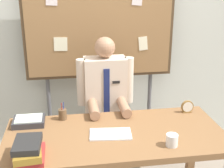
# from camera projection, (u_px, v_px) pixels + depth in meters

# --- Properties ---
(back_wall) EXTENTS (6.40, 0.08, 2.70)m
(back_wall) POSITION_uv_depth(u_px,v_px,m) (98.00, 31.00, 3.42)
(back_wall) COLOR silver
(back_wall) RESTS_ON ground_plane
(desk) EXTENTS (1.76, 0.81, 0.75)m
(desk) POSITION_uv_depth(u_px,v_px,m) (116.00, 142.00, 2.49)
(desk) COLOR brown
(desk) RESTS_ON ground_plane
(person) EXTENTS (0.55, 0.56, 1.40)m
(person) POSITION_uv_depth(u_px,v_px,m) (105.00, 111.00, 3.08)
(person) COLOR #2D2D33
(person) RESTS_ON ground_plane
(bulletin_board) EXTENTS (1.58, 0.09, 2.07)m
(bulletin_board) POSITION_uv_depth(u_px,v_px,m) (100.00, 24.00, 3.19)
(bulletin_board) COLOR #4C3823
(bulletin_board) RESTS_ON ground_plane
(book_stack) EXTENTS (0.22, 0.31, 0.13)m
(book_stack) POSITION_uv_depth(u_px,v_px,m) (29.00, 150.00, 2.11)
(book_stack) COLOR #B22D2D
(book_stack) RESTS_ON desk
(open_notebook) EXTENTS (0.35, 0.22, 0.01)m
(open_notebook) POSITION_uv_depth(u_px,v_px,m) (110.00, 134.00, 2.43)
(open_notebook) COLOR white
(open_notebook) RESTS_ON desk
(desk_clock) EXTENTS (0.12, 0.04, 0.12)m
(desk_clock) POSITION_uv_depth(u_px,v_px,m) (187.00, 107.00, 2.81)
(desk_clock) COLOR olive
(desk_clock) RESTS_ON desk
(coffee_mug) EXTENTS (0.09, 0.09, 0.09)m
(coffee_mug) POSITION_uv_depth(u_px,v_px,m) (172.00, 140.00, 2.27)
(coffee_mug) COLOR white
(coffee_mug) RESTS_ON desk
(pen_holder) EXTENTS (0.07, 0.07, 0.16)m
(pen_holder) POSITION_uv_depth(u_px,v_px,m) (63.00, 114.00, 2.68)
(pen_holder) COLOR brown
(pen_holder) RESTS_ON desk
(paper_tray) EXTENTS (0.26, 0.20, 0.06)m
(paper_tray) POSITION_uv_depth(u_px,v_px,m) (29.00, 121.00, 2.60)
(paper_tray) COLOR #333338
(paper_tray) RESTS_ON desk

